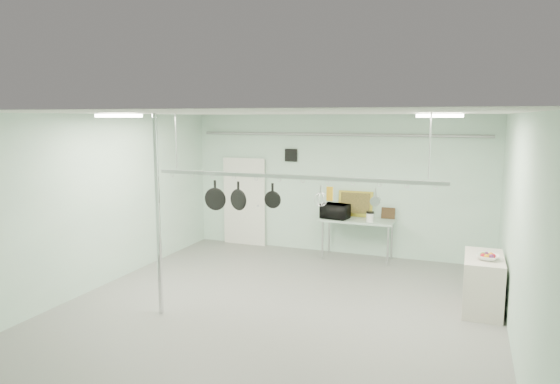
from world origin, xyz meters
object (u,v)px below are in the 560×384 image
at_px(coffee_canister, 370,218).
at_px(skillet_mid, 238,196).
at_px(skillet_left, 215,195).
at_px(skillet_right, 273,195).
at_px(pot_rack, 291,175).
at_px(microwave, 335,211).
at_px(fruit_bowl, 488,257).
at_px(chrome_pole, 158,216).
at_px(side_cabinet, 483,283).
at_px(prep_table, 358,222).

bearing_deg(coffee_canister, skillet_mid, -117.69).
bearing_deg(skillet_left, skillet_right, -3.24).
xyz_separation_m(pot_rack, skillet_mid, (-0.93, 0.00, -0.39)).
distance_m(coffee_canister, skillet_left, 3.83).
relative_size(pot_rack, microwave, 8.16).
height_order(fruit_bowl, skillet_left, skillet_left).
bearing_deg(pot_rack, chrome_pole, -154.65).
relative_size(side_cabinet, fruit_bowl, 3.55).
bearing_deg(chrome_pole, pot_rack, 25.35).
relative_size(side_cabinet, skillet_left, 2.34).
relative_size(chrome_pole, pot_rack, 0.67).
bearing_deg(skillet_right, pot_rack, -1.72).
distance_m(side_cabinet, skillet_mid, 4.26).
distance_m(chrome_pole, side_cabinet, 5.37).
height_order(side_cabinet, pot_rack, pot_rack).
distance_m(side_cabinet, microwave, 3.75).
bearing_deg(skillet_right, coffee_canister, 70.13).
bearing_deg(side_cabinet, fruit_bowl, -78.42).
bearing_deg(skillet_right, skillet_mid, 178.28).
relative_size(skillet_left, skillet_right, 1.29).
bearing_deg(prep_table, skillet_right, -102.22).
height_order(chrome_pole, microwave, chrome_pole).
height_order(chrome_pole, side_cabinet, chrome_pole).
distance_m(chrome_pole, fruit_bowl, 5.25).
relative_size(coffee_canister, skillet_left, 0.37).
relative_size(side_cabinet, microwave, 2.04).
bearing_deg(microwave, prep_table, -157.16).
bearing_deg(skillet_mid, pot_rack, 19.93).
bearing_deg(fruit_bowl, skillet_right, -164.57).
bearing_deg(skillet_left, pot_rack, -3.24).
bearing_deg(skillet_right, chrome_pole, -152.13).
height_order(fruit_bowl, skillet_mid, skillet_mid).
bearing_deg(chrome_pole, skillet_mid, 42.79).
height_order(skillet_left, skillet_mid, same).
height_order(skillet_mid, skillet_right, same).
bearing_deg(coffee_canister, fruit_bowl, -43.95).
bearing_deg(pot_rack, microwave, 91.58).
xyz_separation_m(side_cabinet, pot_rack, (-2.95, -1.10, 1.78)).
bearing_deg(pot_rack, skillet_mid, 180.00).
distance_m(coffee_canister, skillet_right, 3.39).
distance_m(side_cabinet, skillet_left, 4.66).
bearing_deg(skillet_left, coffee_canister, 53.15).
relative_size(side_cabinet, coffee_canister, 6.39).
relative_size(prep_table, skillet_mid, 3.28).
relative_size(side_cabinet, skillet_mid, 2.46).
relative_size(coffee_canister, fruit_bowl, 0.56).
height_order(prep_table, skillet_left, skillet_left).
relative_size(prep_table, side_cabinet, 1.33).
bearing_deg(pot_rack, skillet_left, 180.00).
bearing_deg(skillet_mid, chrome_pole, -117.28).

